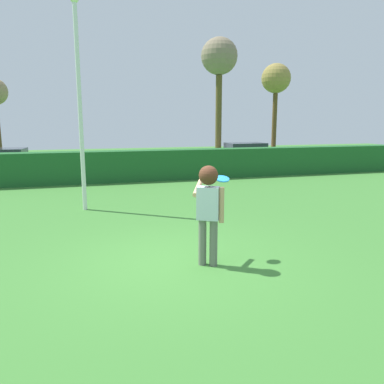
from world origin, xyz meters
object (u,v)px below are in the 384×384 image
(parked_car_green, at_px, (1,160))
(birch_tree, at_px, (276,81))
(frisbee, at_px, (222,179))
(oak_tree, at_px, (219,60))
(person, at_px, (208,203))
(parked_car_silver, at_px, (245,152))
(lamppost, at_px, (79,95))

(parked_car_green, height_order, birch_tree, birch_tree)
(frisbee, distance_m, birch_tree, 18.29)
(frisbee, distance_m, oak_tree, 17.48)
(frisbee, height_order, oak_tree, oak_tree)
(person, distance_m, parked_car_silver, 16.69)
(lamppost, xyz_separation_m, parked_car_green, (-3.67, 8.67, -2.55))
(parked_car_green, distance_m, oak_tree, 13.25)
(person, height_order, parked_car_silver, person)
(frisbee, relative_size, parked_car_silver, 0.06)
(frisbee, xyz_separation_m, lamppost, (-2.42, 4.76, 1.75))
(parked_car_green, relative_size, parked_car_silver, 1.02)
(lamppost, distance_m, birch_tree, 15.90)
(parked_car_green, xyz_separation_m, birch_tree, (15.40, 1.94, 4.24))
(person, relative_size, lamppost, 0.31)
(lamppost, bearing_deg, oak_tree, 53.56)
(birch_tree, bearing_deg, parked_car_silver, -160.64)
(parked_car_silver, bearing_deg, parked_car_green, -175.04)
(person, xyz_separation_m, parked_car_silver, (7.42, 14.94, -0.45))
(person, relative_size, birch_tree, 0.30)
(frisbee, bearing_deg, parked_car_silver, 64.26)
(birch_tree, bearing_deg, lamppost, -137.87)
(frisbee, relative_size, lamppost, 0.05)
(person, xyz_separation_m, frisbee, (0.40, 0.38, 0.35))
(parked_car_green, xyz_separation_m, oak_tree, (11.86, 2.43, 5.38))
(lamppost, height_order, birch_tree, birch_tree)
(lamppost, relative_size, parked_car_green, 1.35)
(person, bearing_deg, oak_tree, 69.20)
(frisbee, xyz_separation_m, parked_car_silver, (7.02, 14.56, -0.80))
(lamppost, height_order, parked_car_green, lamppost)
(frisbee, bearing_deg, lamppost, 116.98)
(parked_car_silver, distance_m, oak_tree, 5.67)
(frisbee, relative_size, parked_car_green, 0.06)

